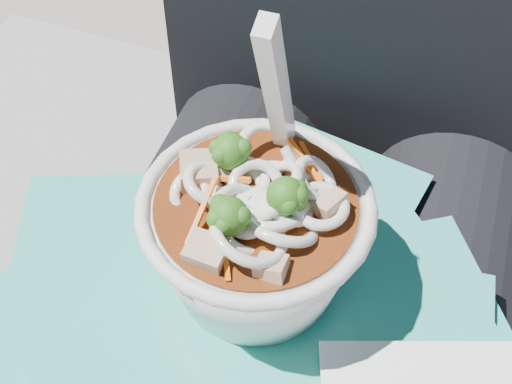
% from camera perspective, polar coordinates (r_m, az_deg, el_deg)
% --- Properties ---
extents(person_body, '(0.34, 0.94, 0.98)m').
position_cam_1_polar(person_body, '(0.55, 4.38, -6.29)').
color(person_body, black).
rests_on(person_body, ground).
extents(plastic_bag, '(0.39, 0.34, 0.02)m').
position_cam_1_polar(plastic_bag, '(0.47, 0.60, -9.80)').
color(plastic_bag, teal).
rests_on(plastic_bag, lap).
extents(udon_bowl, '(0.16, 0.16, 0.20)m').
position_cam_1_polar(udon_bowl, '(0.43, 0.01, -3.12)').
color(udon_bowl, silver).
rests_on(udon_bowl, plastic_bag).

